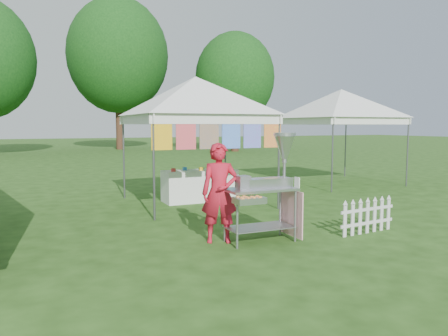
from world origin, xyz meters
name	(u,v)px	position (x,y,z in m)	size (l,w,h in m)	color
ground	(271,237)	(0.00, 0.00, 0.00)	(120.00, 120.00, 0.00)	#224212
canopy_main	(196,77)	(0.00, 3.49, 2.99)	(4.24, 4.24, 3.45)	#59595E
canopy_right	(341,90)	(5.50, 5.00, 2.99)	(4.24, 4.24, 3.45)	#59595E
tree_mid	(118,56)	(3.00, 28.00, 7.14)	(7.60, 7.60, 11.52)	#3D2316
tree_right	(235,78)	(10.00, 22.00, 5.18)	(5.60, 5.60, 8.42)	#3D2316
donut_cart	(271,178)	(-0.12, -0.17, 1.03)	(1.26, 0.84, 1.74)	gray
vendor	(220,193)	(-0.90, 0.08, 0.79)	(0.58, 0.38, 1.59)	red
picket_fence	(367,217)	(1.66, -0.46, 0.29)	(1.26, 0.16, 0.56)	silver
display_table	(200,186)	(0.20, 3.78, 0.38)	(1.80, 0.70, 0.76)	white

